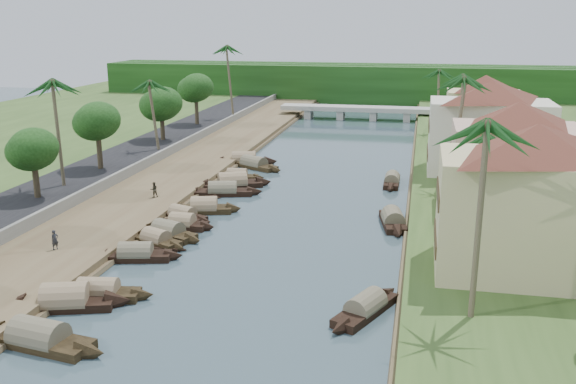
% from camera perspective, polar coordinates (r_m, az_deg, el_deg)
% --- Properties ---
extents(ground, '(220.00, 220.00, 0.00)m').
position_cam_1_polar(ground, '(50.00, -2.36, -5.83)').
color(ground, '#384C54').
rests_on(ground, ground).
extents(left_bank, '(10.00, 180.00, 0.80)m').
position_cam_1_polar(left_bank, '(72.95, -10.76, 1.01)').
color(left_bank, brown).
rests_on(left_bank, ground).
extents(right_bank, '(16.00, 180.00, 1.20)m').
position_cam_1_polar(right_bank, '(67.90, 17.70, -0.34)').
color(right_bank, '#314B1E').
rests_on(right_bank, ground).
extents(road, '(8.00, 180.00, 1.40)m').
position_cam_1_polar(road, '(76.50, -16.67, 1.52)').
color(road, black).
rests_on(road, ground).
extents(retaining_wall, '(0.40, 180.00, 1.10)m').
position_cam_1_polar(retaining_wall, '(74.42, -13.79, 1.87)').
color(retaining_wall, '#64655E').
rests_on(retaining_wall, left_bank).
extents(treeline, '(120.00, 14.00, 8.00)m').
position_cam_1_polar(treeline, '(146.36, 7.34, 9.58)').
color(treeline, black).
rests_on(treeline, ground).
extents(bridge, '(28.00, 4.00, 2.40)m').
position_cam_1_polar(bridge, '(118.91, 6.18, 7.25)').
color(bridge, '#9E9D94').
rests_on(bridge, ground).
extents(building_near, '(14.85, 14.85, 10.20)m').
position_cam_1_polar(building_near, '(45.36, 20.83, -0.56)').
color(building_near, '#C2B782').
rests_on(building_near, right_bank).
extents(building_mid, '(14.11, 14.11, 9.70)m').
position_cam_1_polar(building_mid, '(60.98, 19.56, 3.15)').
color(building_mid, '#D1AD94').
rests_on(building_mid, right_bank).
extents(building_far, '(15.59, 15.59, 10.20)m').
position_cam_1_polar(building_far, '(74.51, 17.48, 5.57)').
color(building_far, beige).
rests_on(building_far, right_bank).
extents(building_distant, '(12.62, 12.62, 9.20)m').
position_cam_1_polar(building_distant, '(94.39, 16.98, 7.19)').
color(building_distant, '#C2B782').
rests_on(building_distant, right_bank).
extents(sampan_0, '(9.24, 3.21, 2.36)m').
position_cam_1_polar(sampan_0, '(39.70, -21.26, -12.08)').
color(sampan_0, black).
rests_on(sampan_0, ground).
extents(sampan_1, '(8.64, 4.34, 2.48)m').
position_cam_1_polar(sampan_1, '(43.91, -19.15, -9.19)').
color(sampan_1, black).
rests_on(sampan_1, ground).
extents(sampan_2, '(7.76, 2.72, 2.04)m').
position_cam_1_polar(sampan_2, '(44.63, -16.51, -8.58)').
color(sampan_2, black).
rests_on(sampan_2, ground).
extents(sampan_3, '(7.55, 3.14, 2.02)m').
position_cam_1_polar(sampan_3, '(50.69, -13.38, -5.46)').
color(sampan_3, black).
rests_on(sampan_3, ground).
extents(sampan_4, '(6.46, 3.89, 1.88)m').
position_cam_1_polar(sampan_4, '(53.65, -11.65, -4.20)').
color(sampan_4, black).
rests_on(sampan_4, ground).
extents(sampan_5, '(6.18, 1.83, 2.00)m').
position_cam_1_polar(sampan_5, '(57.32, -9.38, -2.82)').
color(sampan_5, black).
rests_on(sampan_5, ground).
extents(sampan_6, '(7.30, 4.03, 2.16)m').
position_cam_1_polar(sampan_6, '(55.17, -10.61, -3.59)').
color(sampan_6, black).
rests_on(sampan_6, ground).
extents(sampan_7, '(6.86, 3.73, 1.87)m').
position_cam_1_polar(sampan_7, '(59.74, -9.35, -2.08)').
color(sampan_7, black).
rests_on(sampan_7, ground).
extents(sampan_8, '(7.49, 3.50, 2.26)m').
position_cam_1_polar(sampan_8, '(61.71, -7.46, -1.43)').
color(sampan_8, black).
rests_on(sampan_8, ground).
extents(sampan_9, '(8.77, 3.78, 2.19)m').
position_cam_1_polar(sampan_9, '(67.51, -5.83, 0.07)').
color(sampan_9, black).
rests_on(sampan_9, ground).
extents(sampan_10, '(6.61, 1.85, 1.86)m').
position_cam_1_polar(sampan_10, '(73.83, -4.55, 1.40)').
color(sampan_10, black).
rests_on(sampan_10, ground).
extents(sampan_11, '(8.96, 5.65, 2.53)m').
position_cam_1_polar(sampan_11, '(70.64, -4.95, 0.77)').
color(sampan_11, black).
rests_on(sampan_11, ground).
extents(sampan_12, '(8.89, 6.03, 2.20)m').
position_cam_1_polar(sampan_12, '(79.60, -3.05, 2.45)').
color(sampan_12, black).
rests_on(sampan_12, ground).
extents(sampan_13, '(8.97, 3.58, 2.38)m').
position_cam_1_polar(sampan_13, '(81.89, -3.93, 2.80)').
color(sampan_13, black).
rests_on(sampan_13, ground).
extents(sampan_14, '(4.68, 7.98, 1.99)m').
position_cam_1_polar(sampan_14, '(40.99, 6.90, -10.22)').
color(sampan_14, black).
rests_on(sampan_14, ground).
extents(sampan_15, '(3.14, 8.33, 2.19)m').
position_cam_1_polar(sampan_15, '(58.24, 9.31, -2.52)').
color(sampan_15, black).
rests_on(sampan_15, ground).
extents(sampan_16, '(1.68, 7.83, 1.95)m').
position_cam_1_polar(sampan_16, '(72.44, 9.22, 0.98)').
color(sampan_16, black).
rests_on(sampan_16, ground).
extents(canoe_1, '(5.31, 1.18, 0.85)m').
position_cam_1_polar(canoe_1, '(52.63, -11.68, -4.94)').
color(canoe_1, black).
rests_on(canoe_1, ground).
extents(canoe_2, '(4.80, 1.79, 0.69)m').
position_cam_1_polar(canoe_2, '(67.37, -7.67, -0.30)').
color(canoe_2, black).
rests_on(canoe_2, ground).
extents(palm_0, '(3.20, 3.20, 12.81)m').
position_cam_1_polar(palm_0, '(36.09, 17.21, 5.35)').
color(palm_0, '#6C6048').
rests_on(palm_0, ground).
extents(palm_1, '(3.20, 3.20, 9.51)m').
position_cam_1_polar(palm_1, '(50.95, 16.68, 4.46)').
color(palm_1, '#6C6048').
rests_on(palm_1, ground).
extents(palm_2, '(3.20, 3.20, 12.57)m').
position_cam_1_polar(palm_2, '(66.43, 14.95, 9.51)').
color(palm_2, '#6C6048').
rests_on(palm_2, ground).
extents(palm_3, '(3.20, 3.20, 11.36)m').
position_cam_1_polar(palm_3, '(84.10, 15.02, 9.79)').
color(palm_3, '#6C6048').
rests_on(palm_3, ground).
extents(palm_5, '(3.20, 3.20, 12.09)m').
position_cam_1_polar(palm_5, '(67.91, -20.08, 8.99)').
color(palm_5, '#6C6048').
rests_on(palm_5, ground).
extents(palm_6, '(3.20, 3.20, 10.28)m').
position_cam_1_polar(palm_6, '(84.35, -11.85, 9.42)').
color(palm_6, '#6C6048').
rests_on(palm_6, ground).
extents(palm_7, '(3.20, 3.20, 10.76)m').
position_cam_1_polar(palm_7, '(99.50, 13.41, 10.31)').
color(palm_7, '#6C6048').
rests_on(palm_7, ground).
extents(palm_8, '(3.20, 3.20, 13.49)m').
position_cam_1_polar(palm_8, '(110.94, -5.11, 12.58)').
color(palm_8, '#6C6048').
rests_on(palm_8, ground).
extents(tree_2, '(4.57, 4.57, 6.51)m').
position_cam_1_polar(tree_2, '(64.86, -21.73, 3.46)').
color(tree_2, '#4C402B').
rests_on(tree_2, ground).
extents(tree_3, '(4.91, 4.91, 7.41)m').
position_cam_1_polar(tree_3, '(75.31, -16.60, 5.98)').
color(tree_3, '#4C402B').
rests_on(tree_3, ground).
extents(tree_4, '(5.44, 5.44, 7.24)m').
position_cam_1_polar(tree_4, '(91.71, -11.20, 7.63)').
color(tree_4, '#4C402B').
rests_on(tree_4, ground).
extents(tree_5, '(5.17, 5.17, 7.91)m').
position_cam_1_polar(tree_5, '(104.76, -8.20, 9.08)').
color(tree_5, '#4C402B').
rests_on(tree_5, ground).
extents(tree_6, '(4.50, 4.50, 7.60)m').
position_cam_1_polar(tree_6, '(77.29, 21.07, 5.92)').
color(tree_6, '#4C402B').
rests_on(tree_6, ground).
extents(person_near, '(0.62, 0.68, 1.56)m').
position_cam_1_polar(person_near, '(52.18, -20.01, -4.02)').
color(person_near, '#26282E').
rests_on(person_near, left_bank).
extents(person_far, '(0.94, 0.91, 1.53)m').
position_cam_1_polar(person_far, '(64.73, -11.83, 0.21)').
color(person_far, '#333024').
rests_on(person_far, left_bank).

